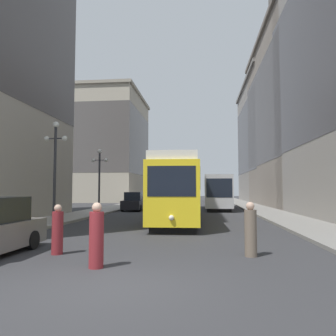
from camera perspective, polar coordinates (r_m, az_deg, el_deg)
ground_plane at (r=7.40m, az=-9.83°, el=-19.90°), size 200.00×200.00×0.00m
sidewalk_left at (r=47.85m, az=-5.59°, el=-6.17°), size 3.16×120.00×0.15m
sidewalk_right at (r=47.24m, az=13.09°, el=-6.12°), size 3.16×120.00×0.15m
streetcar at (r=21.55m, az=1.87°, el=-3.69°), size 2.95×13.79×3.89m
transit_bus at (r=35.17m, az=8.61°, el=-3.95°), size 2.74×11.38×3.45m
parked_car_left_mid at (r=32.56m, az=-5.92°, el=-5.93°), size 1.96×4.58×1.82m
pedestrian_crossing_near at (r=9.00m, az=-12.41°, el=-11.75°), size 0.38×0.38×1.72m
pedestrian_crossing_far at (r=10.57m, az=14.25°, el=-10.63°), size 0.38×0.38×1.68m
pedestrian_on_sidewalk at (r=11.18m, az=-18.76°, el=-10.39°), size 0.35×0.35×1.58m
lamp_post_left_near at (r=20.29m, az=-19.13°, el=1.94°), size 1.41×0.36×5.94m
lamp_post_left_far at (r=28.00m, az=-11.91°, el=-0.45°), size 1.41×0.36×5.33m
building_left_corner at (r=60.94m, az=-10.89°, el=3.67°), size 13.52×18.30×19.31m
building_right_corner at (r=58.12m, az=18.27°, el=4.65°), size 10.60×22.67×20.26m
building_right_far at (r=45.16m, az=25.22°, el=7.95°), size 15.45×22.32×21.34m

